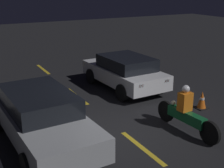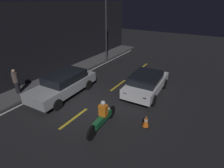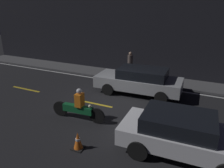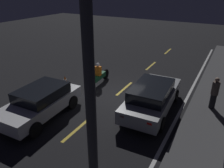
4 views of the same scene
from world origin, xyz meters
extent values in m
plane|color=black|center=(0.00, 0.00, 0.00)|extent=(56.00, 56.00, 0.00)
cube|color=#4C4C4F|center=(0.00, 4.64, 0.06)|extent=(28.00, 1.84, 0.11)
cube|color=black|center=(0.00, 5.70, 2.67)|extent=(28.00, 0.30, 5.35)
cube|color=gold|center=(-1.00, 0.00, 0.00)|extent=(2.00, 0.14, 0.01)
cube|color=gold|center=(3.50, 0.00, 0.00)|extent=(2.00, 0.14, 0.01)
cube|color=gold|center=(8.00, 0.00, 0.00)|extent=(2.00, 0.14, 0.01)
cube|color=silver|center=(0.00, 3.47, 0.00)|extent=(25.20, 0.14, 0.01)
cube|color=#9EA0A5|center=(0.50, 2.20, 0.62)|extent=(4.64, 1.96, 0.61)
cube|color=black|center=(0.73, 2.21, 1.17)|extent=(2.58, 1.69, 0.49)
cube|color=red|center=(2.77, 1.74, 0.77)|extent=(0.07, 0.20, 0.10)
cube|color=red|center=(2.72, 2.87, 0.77)|extent=(0.07, 0.20, 0.10)
cylinder|color=black|center=(-0.87, 1.28, 0.32)|extent=(0.64, 0.21, 0.63)
cylinder|color=black|center=(-0.95, 2.99, 0.32)|extent=(0.64, 0.21, 0.63)
cylinder|color=black|center=(1.95, 1.41, 0.32)|extent=(0.64, 0.21, 0.63)
cylinder|color=black|center=(1.87, 3.12, 0.32)|extent=(0.64, 0.21, 0.63)
cube|color=silver|center=(3.50, -2.07, 0.61)|extent=(4.09, 1.94, 0.57)
cube|color=black|center=(3.30, -2.08, 1.13)|extent=(2.27, 1.69, 0.48)
cube|color=red|center=(1.50, -1.58, 0.75)|extent=(0.07, 0.20, 0.10)
cube|color=red|center=(1.55, -2.73, 0.75)|extent=(0.07, 0.20, 0.10)
cylinder|color=black|center=(4.71, -1.16, 0.33)|extent=(0.66, 0.21, 0.65)
cylinder|color=black|center=(4.78, -2.89, 0.33)|extent=(0.66, 0.21, 0.65)
cylinder|color=black|center=(2.22, -1.26, 0.33)|extent=(0.66, 0.21, 0.65)
cylinder|color=black|center=(2.29, -2.99, 0.33)|extent=(0.66, 0.21, 0.65)
cylinder|color=black|center=(0.07, -1.59, 0.33)|extent=(0.67, 0.12, 0.66)
cylinder|color=black|center=(-1.69, -1.69, 0.33)|extent=(0.67, 0.14, 0.66)
cube|color=#14592D|center=(-0.81, -1.64, 0.48)|extent=(1.36, 0.32, 0.30)
sphere|color=#F2EABF|center=(-0.24, -1.60, 0.71)|extent=(0.14, 0.14, 0.14)
cube|color=orange|center=(-0.71, -1.63, 0.91)|extent=(0.30, 0.38, 0.55)
sphere|color=silver|center=(-0.71, -1.63, 1.29)|extent=(0.22, 0.22, 0.22)
cube|color=black|center=(0.31, -3.33, 0.01)|extent=(0.40, 0.40, 0.03)
cone|color=orange|center=(0.31, -3.33, 0.33)|extent=(0.30, 0.30, 0.60)
cylinder|color=white|center=(0.31, -3.33, 0.36)|extent=(0.17, 0.17, 0.07)
cylinder|color=black|center=(-0.94, 4.74, 0.47)|extent=(0.28, 0.28, 0.73)
cylinder|color=#594C47|center=(-0.94, 4.74, 1.16)|extent=(0.34, 0.34, 0.65)
sphere|color=tan|center=(-0.94, 4.74, 1.59)|extent=(0.21, 0.21, 0.21)
cylinder|color=#333338|center=(7.45, 3.57, 2.75)|extent=(0.14, 0.14, 5.50)
camera|label=1|loc=(-7.05, 4.18, 4.12)|focal=50.00mm
camera|label=2|loc=(-6.15, -5.46, 5.40)|focal=28.00mm
camera|label=3|loc=(4.00, -8.42, 4.56)|focal=35.00mm
camera|label=4|loc=(9.43, 4.99, 5.58)|focal=35.00mm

